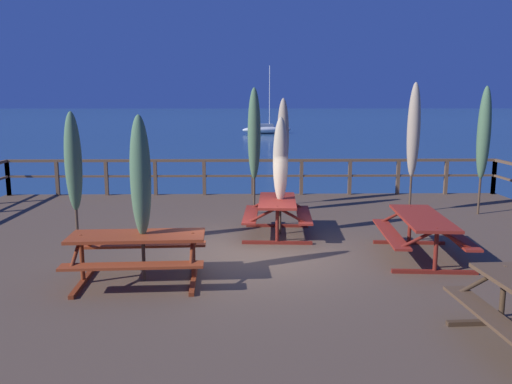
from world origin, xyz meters
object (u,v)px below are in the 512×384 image
(patio_umbrella_tall_back_left, at_px, (484,134))
(patio_umbrella_tall_mid_right, at_px, (283,138))
(patio_umbrella_tall_front, at_px, (254,134))
(patio_umbrella_short_front, at_px, (73,162))
(picnic_table_mid_left, at_px, (422,227))
(patio_umbrella_short_back, at_px, (141,177))
(sailboat_distant, at_px, (267,129))
(picnic_table_mid_right, at_px, (277,209))
(patio_umbrella_tall_mid_left, at_px, (414,131))
(patio_umbrella_tall_back_right, at_px, (281,161))
(picnic_table_back_left, at_px, (138,247))

(patio_umbrella_tall_back_left, distance_m, patio_umbrella_tall_mid_right, 5.02)
(patio_umbrella_tall_front, xyz_separation_m, patio_umbrella_tall_mid_right, (0.80, 1.12, -0.16))
(patio_umbrella_tall_mid_right, bearing_deg, patio_umbrella_short_front, -135.60)
(picnic_table_mid_left, distance_m, patio_umbrella_tall_front, 5.04)
(patio_umbrella_short_back, distance_m, sailboat_distant, 52.63)
(patio_umbrella_short_back, height_order, patio_umbrella_short_front, patio_umbrella_short_front)
(picnic_table_mid_right, relative_size, patio_umbrella_short_front, 0.72)
(picnic_table_mid_right, distance_m, patio_umbrella_short_back, 3.77)
(patio_umbrella_tall_mid_left, distance_m, sailboat_distant, 47.49)
(patio_umbrella_tall_back_right, bearing_deg, sailboat_distant, 88.10)
(patio_umbrella_tall_front, distance_m, patio_umbrella_tall_mid_right, 1.38)
(patio_umbrella_tall_mid_right, xyz_separation_m, sailboat_distant, (1.37, 46.36, -2.13))
(picnic_table_back_left, xyz_separation_m, patio_umbrella_tall_mid_left, (5.87, 5.10, 1.52))
(patio_umbrella_tall_back_right, xyz_separation_m, sailboat_distant, (1.64, 49.56, -1.87))
(picnic_table_mid_right, xyz_separation_m, patio_umbrella_tall_front, (-0.46, 2.16, 1.44))
(patio_umbrella_tall_front, bearing_deg, patio_umbrella_short_front, -138.60)
(picnic_table_back_left, relative_size, patio_umbrella_tall_mid_left, 0.65)
(picnic_table_back_left, bearing_deg, patio_umbrella_tall_back_left, 32.81)
(picnic_table_back_left, relative_size, patio_umbrella_tall_mid_right, 0.74)
(patio_umbrella_tall_back_right, distance_m, patio_umbrella_tall_back_left, 5.49)
(patio_umbrella_tall_back_left, bearing_deg, patio_umbrella_tall_front, 178.29)
(picnic_table_mid_right, relative_size, patio_umbrella_tall_back_right, 0.75)
(patio_umbrella_tall_back_right, xyz_separation_m, patio_umbrella_tall_back_left, (5.12, 1.92, 0.44))
(patio_umbrella_short_back, xyz_separation_m, sailboat_distant, (3.97, 52.45, -1.95))
(patio_umbrella_tall_back_left, distance_m, patio_umbrella_tall_front, 5.65)
(picnic_table_back_left, distance_m, picnic_table_mid_left, 5.00)
(picnic_table_back_left, height_order, patio_umbrella_short_back, patio_umbrella_short_back)
(patio_umbrella_tall_back_left, bearing_deg, picnic_table_mid_left, -126.27)
(picnic_table_mid_right, bearing_deg, patio_umbrella_tall_front, 102.00)
(patio_umbrella_tall_mid_left, xyz_separation_m, patio_umbrella_tall_back_right, (-3.46, -2.16, -0.50))
(patio_umbrella_short_front, height_order, patio_umbrella_tall_front, patio_umbrella_tall_front)
(patio_umbrella_tall_mid_left, relative_size, patio_umbrella_tall_mid_right, 1.13)
(patio_umbrella_short_back, relative_size, patio_umbrella_tall_mid_right, 0.90)
(patio_umbrella_tall_back_right, bearing_deg, patio_umbrella_tall_front, 104.11)
(picnic_table_mid_left, bearing_deg, patio_umbrella_tall_mid_right, 113.81)
(picnic_table_mid_right, xyz_separation_m, patio_umbrella_tall_mid_right, (0.34, 3.27, 1.29))
(patio_umbrella_tall_front, xyz_separation_m, sailboat_distant, (2.17, 47.47, -2.29))
(patio_umbrella_tall_back_left, xyz_separation_m, sailboat_distant, (-3.48, 47.64, -2.31))
(picnic_table_mid_left, xyz_separation_m, patio_umbrella_tall_mid_left, (1.01, 3.89, 1.52))
(picnic_table_mid_right, relative_size, patio_umbrella_tall_front, 0.60)
(patio_umbrella_tall_front, bearing_deg, picnic_table_mid_right, -78.00)
(patio_umbrella_short_back, xyz_separation_m, patio_umbrella_short_front, (-1.65, 1.92, 0.01))
(picnic_table_mid_left, distance_m, sailboat_distant, 51.30)
(patio_umbrella_tall_back_right, bearing_deg, picnic_table_mid_left, -35.27)
(patio_umbrella_short_back, bearing_deg, picnic_table_mid_left, 13.59)
(picnic_table_mid_left, relative_size, patio_umbrella_tall_front, 0.72)
(patio_umbrella_tall_back_right, xyz_separation_m, patio_umbrella_tall_mid_right, (0.27, 3.20, 0.26))
(patio_umbrella_short_front, bearing_deg, picnic_table_mid_left, -6.79)
(patio_umbrella_tall_back_right, relative_size, patio_umbrella_tall_back_left, 0.78)
(patio_umbrella_tall_mid_left, height_order, patio_umbrella_tall_back_right, patio_umbrella_tall_mid_left)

